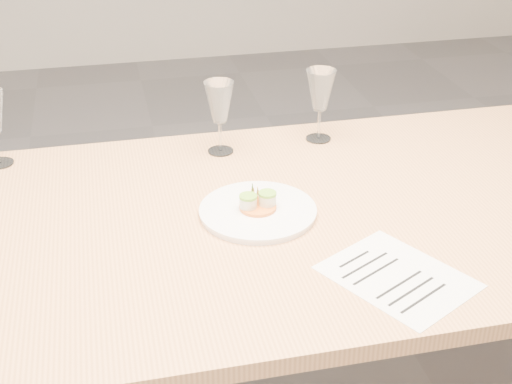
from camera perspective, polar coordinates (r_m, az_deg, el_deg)
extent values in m
cube|color=tan|center=(1.70, -2.45, -2.69)|extent=(2.40, 1.00, 0.04)
cylinder|color=white|center=(1.70, 0.15, -1.59)|extent=(0.28, 0.28, 0.01)
cylinder|color=white|center=(1.70, 0.15, -1.41)|extent=(0.28, 0.28, 0.01)
cylinder|color=orange|center=(1.70, 0.15, -1.24)|extent=(0.09, 0.09, 0.01)
cylinder|color=beige|center=(1.68, -0.62, -0.83)|extent=(0.04, 0.04, 0.03)
cylinder|color=beige|center=(1.69, 0.92, -0.59)|extent=(0.04, 0.04, 0.03)
cylinder|color=#85BE34|center=(1.67, -0.63, -0.36)|extent=(0.04, 0.04, 0.01)
cylinder|color=#85BE34|center=(1.69, 0.92, -0.12)|extent=(0.04, 0.04, 0.01)
cylinder|color=tan|center=(1.67, 2.31, -1.90)|extent=(0.04, 0.04, 0.00)
cube|color=white|center=(1.52, 11.26, -6.66)|extent=(0.33, 0.36, 0.00)
cube|color=black|center=(1.55, 7.87, -5.34)|extent=(0.08, 0.05, 0.00)
cube|color=black|center=(1.54, 8.72, -5.81)|extent=(0.13, 0.07, 0.00)
cube|color=black|center=(1.52, 9.59, -6.28)|extent=(0.13, 0.07, 0.00)
cube|color=black|center=(1.49, 11.39, -7.26)|extent=(0.13, 0.07, 0.00)
cube|color=black|center=(1.48, 12.32, -7.76)|extent=(0.13, 0.07, 0.00)
cube|color=black|center=(1.47, 13.26, -8.27)|extent=(0.13, 0.07, 0.00)
cylinder|color=white|center=(2.06, -19.79, 2.18)|extent=(0.07, 0.07, 0.00)
cylinder|color=white|center=(2.01, -2.85, 3.30)|extent=(0.07, 0.07, 0.00)
cylinder|color=white|center=(1.99, -2.88, 4.49)|extent=(0.01, 0.01, 0.09)
cone|color=white|center=(1.96, -2.95, 7.20)|extent=(0.08, 0.08, 0.11)
cylinder|color=white|center=(2.10, 5.00, 4.28)|extent=(0.07, 0.07, 0.00)
cylinder|color=white|center=(2.08, 5.06, 5.46)|extent=(0.01, 0.01, 0.09)
cone|color=white|center=(2.04, 5.18, 8.13)|extent=(0.08, 0.08, 0.12)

